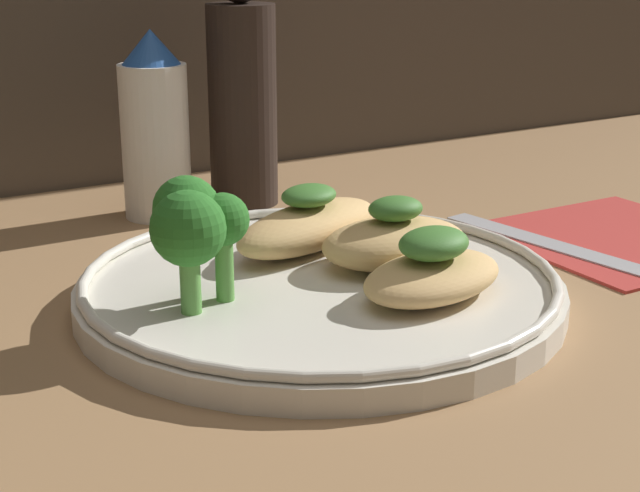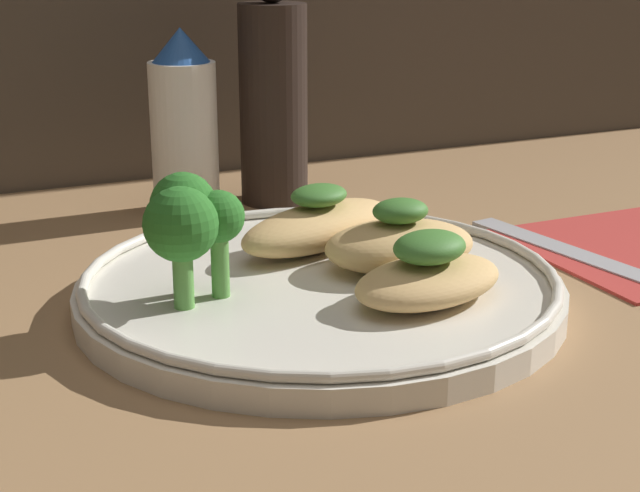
% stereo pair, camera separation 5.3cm
% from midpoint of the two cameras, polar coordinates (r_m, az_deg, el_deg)
% --- Properties ---
extents(ground_plane, '(1.80, 1.80, 0.01)m').
position_cam_midpoint_polar(ground_plane, '(0.55, -2.80, -3.95)').
color(ground_plane, '#936D47').
extents(plate, '(0.27, 0.27, 0.02)m').
position_cam_midpoint_polar(plate, '(0.54, -2.82, -2.48)').
color(plate, silver).
rests_on(plate, ground_plane).
extents(grilled_meat_front, '(0.10, 0.08, 0.04)m').
position_cam_midpoint_polar(grilled_meat_front, '(0.51, 3.64, -1.54)').
color(grilled_meat_front, tan).
rests_on(grilled_meat_front, plate).
extents(grilled_meat_middle, '(0.09, 0.07, 0.04)m').
position_cam_midpoint_polar(grilled_meat_middle, '(0.56, 1.75, 0.23)').
color(grilled_meat_middle, tan).
rests_on(grilled_meat_middle, plate).
extents(grilled_meat_back, '(0.13, 0.08, 0.04)m').
position_cam_midpoint_polar(grilled_meat_back, '(0.59, -3.24, 1.23)').
color(grilled_meat_back, tan).
rests_on(grilled_meat_back, plate).
extents(broccoli_bunch, '(0.06, 0.05, 0.07)m').
position_cam_midpoint_polar(broccoli_bunch, '(0.50, -10.42, 1.26)').
color(broccoli_bunch, '#569942').
rests_on(broccoli_bunch, plate).
extents(sauce_bottle, '(0.05, 0.05, 0.13)m').
position_cam_midpoint_polar(sauce_bottle, '(0.71, -11.73, 6.66)').
color(sauce_bottle, white).
rests_on(sauce_bottle, ground_plane).
extents(pepper_grinder, '(0.05, 0.05, 0.18)m').
position_cam_midpoint_polar(pepper_grinder, '(0.73, -6.64, 8.66)').
color(pepper_grinder, black).
rests_on(pepper_grinder, ground_plane).
extents(fork, '(0.05, 0.19, 0.01)m').
position_cam_midpoint_polar(fork, '(0.64, 11.96, -0.20)').
color(fork, '#B2B2B7').
rests_on(fork, ground_plane).
extents(napkin, '(0.15, 0.15, 0.00)m').
position_cam_midpoint_polar(napkin, '(0.68, 14.69, 0.59)').
color(napkin, '#B2332D').
rests_on(napkin, ground_plane).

